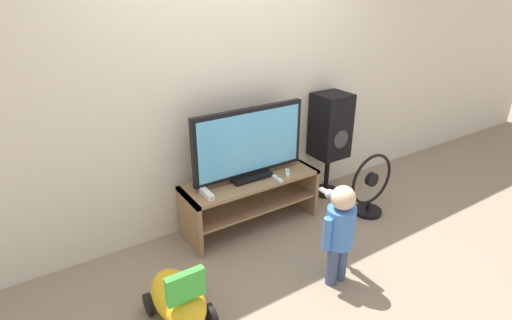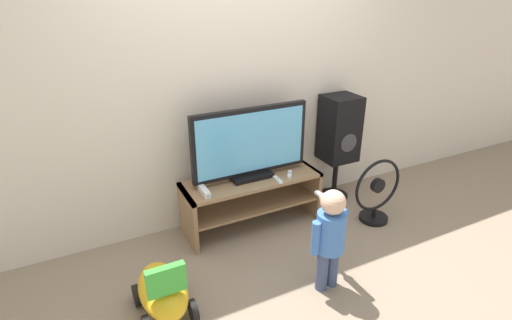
{
  "view_description": "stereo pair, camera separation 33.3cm",
  "coord_description": "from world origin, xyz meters",
  "px_view_note": "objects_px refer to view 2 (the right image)",
  "views": [
    {
      "loc": [
        -1.66,
        -2.42,
        2.04
      ],
      "look_at": [
        0.0,
        0.13,
        0.68
      ],
      "focal_mm": 28.0,
      "sensor_mm": 36.0,
      "label": 1
    },
    {
      "loc": [
        -1.37,
        -2.59,
        2.04
      ],
      "look_at": [
        0.0,
        0.13,
        0.68
      ],
      "focal_mm": 28.0,
      "sensor_mm": 36.0,
      "label": 2
    }
  ],
  "objects_px": {
    "child": "(330,232)",
    "remote_primary": "(290,174)",
    "game_console": "(204,191)",
    "television": "(250,144)",
    "remote_secondary": "(278,180)",
    "ride_on_toy": "(163,291)",
    "speaker_tower": "(339,131)",
    "floor_fan": "(377,194)"
  },
  "relations": [
    {
      "from": "ride_on_toy",
      "to": "game_console",
      "type": "bearing_deg",
      "value": 49.68
    },
    {
      "from": "television",
      "to": "remote_secondary",
      "type": "relative_size",
      "value": 7.94
    },
    {
      "from": "television",
      "to": "remote_secondary",
      "type": "xyz_separation_m",
      "value": [
        0.18,
        -0.17,
        -0.3
      ]
    },
    {
      "from": "ride_on_toy",
      "to": "television",
      "type": "bearing_deg",
      "value": 35.98
    },
    {
      "from": "television",
      "to": "ride_on_toy",
      "type": "relative_size",
      "value": 1.88
    },
    {
      "from": "child",
      "to": "floor_fan",
      "type": "xyz_separation_m",
      "value": [
        0.92,
        0.52,
        -0.19
      ]
    },
    {
      "from": "remote_secondary",
      "to": "remote_primary",
      "type": "bearing_deg",
      "value": 17.56
    },
    {
      "from": "child",
      "to": "ride_on_toy",
      "type": "bearing_deg",
      "value": 166.55
    },
    {
      "from": "television",
      "to": "game_console",
      "type": "xyz_separation_m",
      "value": [
        -0.47,
        -0.1,
        -0.29
      ]
    },
    {
      "from": "remote_primary",
      "to": "speaker_tower",
      "type": "height_order",
      "value": "speaker_tower"
    },
    {
      "from": "remote_secondary",
      "to": "floor_fan",
      "type": "xyz_separation_m",
      "value": [
        0.87,
        -0.3,
        -0.21
      ]
    },
    {
      "from": "game_console",
      "to": "remote_primary",
      "type": "distance_m",
      "value": 0.79
    },
    {
      "from": "remote_primary",
      "to": "game_console",
      "type": "bearing_deg",
      "value": 178.32
    },
    {
      "from": "remote_secondary",
      "to": "ride_on_toy",
      "type": "xyz_separation_m",
      "value": [
        -1.17,
        -0.55,
        -0.3
      ]
    },
    {
      "from": "child",
      "to": "remote_primary",
      "type": "bearing_deg",
      "value": 77.05
    },
    {
      "from": "child",
      "to": "ride_on_toy",
      "type": "height_order",
      "value": "child"
    },
    {
      "from": "remote_primary",
      "to": "ride_on_toy",
      "type": "height_order",
      "value": "remote_primary"
    },
    {
      "from": "game_console",
      "to": "floor_fan",
      "type": "distance_m",
      "value": 1.57
    },
    {
      "from": "floor_fan",
      "to": "ride_on_toy",
      "type": "height_order",
      "value": "floor_fan"
    },
    {
      "from": "remote_primary",
      "to": "speaker_tower",
      "type": "relative_size",
      "value": 0.12
    },
    {
      "from": "game_console",
      "to": "floor_fan",
      "type": "xyz_separation_m",
      "value": [
        1.51,
        -0.37,
        -0.22
      ]
    },
    {
      "from": "speaker_tower",
      "to": "child",
      "type": "bearing_deg",
      "value": -129.24
    },
    {
      "from": "remote_primary",
      "to": "speaker_tower",
      "type": "distance_m",
      "value": 0.73
    },
    {
      "from": "remote_primary",
      "to": "floor_fan",
      "type": "distance_m",
      "value": 0.83
    },
    {
      "from": "remote_secondary",
      "to": "child",
      "type": "xyz_separation_m",
      "value": [
        -0.05,
        -0.82,
        -0.02
      ]
    },
    {
      "from": "floor_fan",
      "to": "ride_on_toy",
      "type": "relative_size",
      "value": 1.1
    },
    {
      "from": "game_console",
      "to": "ride_on_toy",
      "type": "height_order",
      "value": "game_console"
    },
    {
      "from": "television",
      "to": "remote_secondary",
      "type": "distance_m",
      "value": 0.39
    },
    {
      "from": "remote_secondary",
      "to": "ride_on_toy",
      "type": "distance_m",
      "value": 1.33
    },
    {
      "from": "television",
      "to": "child",
      "type": "height_order",
      "value": "television"
    },
    {
      "from": "ride_on_toy",
      "to": "floor_fan",
      "type": "bearing_deg",
      "value": 7.18
    },
    {
      "from": "remote_secondary",
      "to": "speaker_tower",
      "type": "relative_size",
      "value": 0.12
    },
    {
      "from": "remote_secondary",
      "to": "child",
      "type": "bearing_deg",
      "value": -93.68
    },
    {
      "from": "game_console",
      "to": "child",
      "type": "height_order",
      "value": "child"
    },
    {
      "from": "remote_secondary",
      "to": "ride_on_toy",
      "type": "bearing_deg",
      "value": -154.71
    },
    {
      "from": "child",
      "to": "speaker_tower",
      "type": "relative_size",
      "value": 0.74
    },
    {
      "from": "child",
      "to": "speaker_tower",
      "type": "xyz_separation_m",
      "value": [
        0.87,
        1.06,
        0.25
      ]
    },
    {
      "from": "television",
      "to": "game_console",
      "type": "distance_m",
      "value": 0.56
    },
    {
      "from": "game_console",
      "to": "remote_primary",
      "type": "bearing_deg",
      "value": -1.68
    },
    {
      "from": "television",
      "to": "remote_secondary",
      "type": "height_order",
      "value": "television"
    },
    {
      "from": "speaker_tower",
      "to": "game_console",
      "type": "bearing_deg",
      "value": -173.36
    },
    {
      "from": "television",
      "to": "floor_fan",
      "type": "xyz_separation_m",
      "value": [
        1.05,
        -0.47,
        -0.51
      ]
    }
  ]
}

